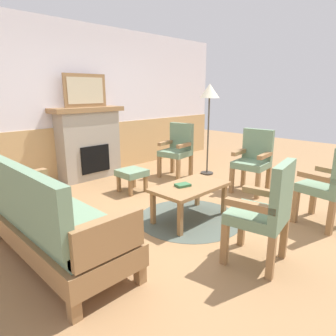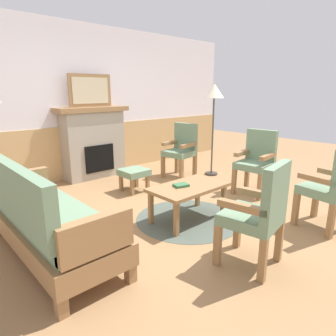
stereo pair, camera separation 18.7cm
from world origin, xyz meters
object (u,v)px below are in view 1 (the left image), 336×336
at_px(framed_picture, 85,91).
at_px(footstool, 132,174).
at_px(coffee_table, 190,190).
at_px(floor_lamp_by_chairs, 209,97).
at_px(armchair_front_center, 265,209).
at_px(armchair_front_left, 331,182).
at_px(book_on_table, 183,185).
at_px(fireplace, 89,143).
at_px(couch, 51,221).
at_px(armchair_near_fireplace, 178,148).
at_px(armchair_by_window_left, 254,158).

xyz_separation_m(framed_picture, footstool, (0.04, -1.16, -1.28)).
distance_m(coffee_table, floor_lamp_by_chairs, 2.37).
relative_size(footstool, armchair_front_center, 0.41).
bearing_deg(armchair_front_left, book_on_table, 129.24).
distance_m(coffee_table, armchair_front_center, 1.16).
height_order(fireplace, floor_lamp_by_chairs, floor_lamp_by_chairs).
xyz_separation_m(couch, armchair_front_left, (2.61, -1.59, 0.14)).
bearing_deg(armchair_near_fireplace, fireplace, 138.67).
bearing_deg(floor_lamp_by_chairs, footstool, 172.63).
bearing_deg(armchair_by_window_left, footstool, 135.56).
relative_size(couch, footstool, 4.50).
relative_size(fireplace, footstool, 3.25).
bearing_deg(armchair_front_center, framed_picture, 83.90).
relative_size(fireplace, armchair_front_left, 1.33).
relative_size(fireplace, armchair_near_fireplace, 1.33).
bearing_deg(armchair_near_fireplace, armchair_front_left, -96.65).
relative_size(framed_picture, armchair_front_center, 0.82).
xyz_separation_m(armchair_front_left, floor_lamp_by_chairs, (0.82, 2.39, 0.91)).
relative_size(couch, floor_lamp_by_chairs, 1.07).
bearing_deg(couch, fireplace, 51.69).
bearing_deg(footstool, armchair_by_window_left, -44.44).
distance_m(fireplace, armchair_front_left, 3.87).
height_order(coffee_table, book_on_table, book_on_table).
relative_size(armchair_near_fireplace, floor_lamp_by_chairs, 0.58).
relative_size(framed_picture, armchair_by_window_left, 0.82).
bearing_deg(floor_lamp_by_chairs, coffee_table, -148.47).
height_order(fireplace, couch, fireplace).
distance_m(couch, book_on_table, 1.55).
xyz_separation_m(armchair_near_fireplace, armchair_by_window_left, (0.20, -1.43, 0.00)).
height_order(framed_picture, floor_lamp_by_chairs, framed_picture).
height_order(fireplace, book_on_table, fireplace).
distance_m(fireplace, couch, 2.79).
distance_m(fireplace, footstool, 1.22).
bearing_deg(couch, armchair_near_fireplace, 20.96).
relative_size(fireplace, couch, 0.72).
distance_m(armchair_near_fireplace, armchair_by_window_left, 1.45).
relative_size(armchair_by_window_left, armchair_front_center, 1.00).
relative_size(book_on_table, armchair_near_fireplace, 0.18).
xyz_separation_m(coffee_table, armchair_by_window_left, (1.51, -0.01, 0.15)).
height_order(coffee_table, floor_lamp_by_chairs, floor_lamp_by_chairs).
height_order(armchair_near_fireplace, armchair_front_center, same).
bearing_deg(footstool, armchair_front_center, -99.92).
bearing_deg(armchair_by_window_left, fireplace, 119.40).
bearing_deg(book_on_table, coffee_table, -24.62).
xyz_separation_m(couch, armchair_by_window_left, (3.13, -0.31, 0.14)).
bearing_deg(armchair_near_fireplace, armchair_front_center, -121.98).
height_order(armchair_front_center, floor_lamp_by_chairs, floor_lamp_by_chairs).
distance_m(book_on_table, armchair_front_center, 1.18).
height_order(fireplace, footstool, fireplace).
relative_size(couch, armchair_near_fireplace, 1.84).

